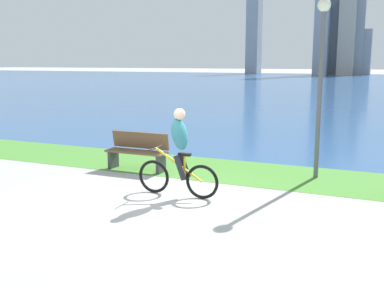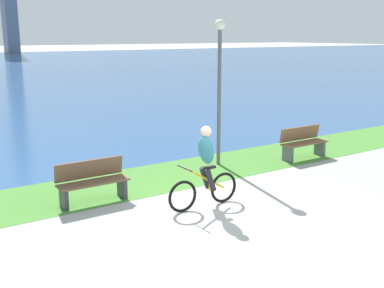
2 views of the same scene
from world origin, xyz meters
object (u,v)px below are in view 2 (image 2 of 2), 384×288
object	(u,v)px
bench_far_along_path	(303,143)
lamppost_tall	(219,71)
cyclist_lead	(205,168)
bench_near_path	(92,182)

from	to	relation	value
bench_far_along_path	lamppost_tall	bearing A→B (deg)	161.89
cyclist_lead	lamppost_tall	bearing A→B (deg)	48.44
cyclist_lead	bench_near_path	world-z (taller)	cyclist_lead
cyclist_lead	lamppost_tall	xyz separation A→B (m)	(2.20, 2.49, 1.69)
cyclist_lead	bench_far_along_path	size ratio (longest dim) A/B	1.13
bench_near_path	bench_far_along_path	size ratio (longest dim) A/B	1.00
cyclist_lead	bench_far_along_path	xyz separation A→B (m)	(4.63, 1.69, -0.39)
bench_near_path	bench_far_along_path	xyz separation A→B (m)	(6.44, 0.14, 0.00)
bench_near_path	cyclist_lead	bearing A→B (deg)	-40.52
bench_near_path	lamppost_tall	world-z (taller)	lamppost_tall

